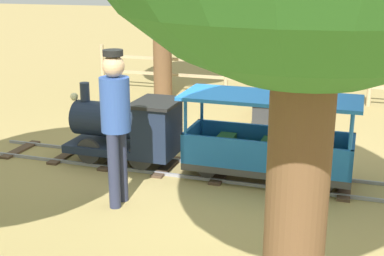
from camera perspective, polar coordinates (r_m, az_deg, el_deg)
ground_plane at (r=6.38m, az=2.01°, el=-4.93°), size 60.00×60.00×0.00m
track at (r=6.43m, az=0.21°, el=-4.58°), size 0.73×5.70×0.04m
locomotive at (r=6.58m, az=-6.91°, el=0.08°), size 0.69×1.45×0.97m
passenger_car at (r=6.09m, az=8.30°, el=-1.91°), size 0.79×2.00×0.97m
conductor_person at (r=5.30m, az=-8.32°, el=1.30°), size 0.30×0.30×1.62m
park_bench at (r=8.62m, az=8.27°, el=3.51°), size 1.34×0.58×0.82m
fence_section at (r=10.13m, az=7.40°, el=5.88°), size 0.08×6.78×0.90m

